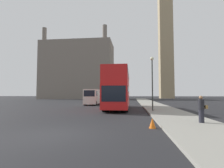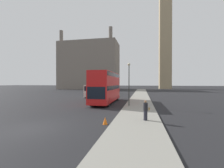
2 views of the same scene
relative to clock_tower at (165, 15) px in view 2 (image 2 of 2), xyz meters
The scene contains 9 objects.
ground_plane 80.96m from the clock_tower, 104.81° to the right, with size 300.00×300.00×0.00m, color black.
sidewalk_strip 79.64m from the clock_tower, 99.43° to the right, with size 3.70×120.00×0.15m.
clock_tower is the anchor object (origin of this frame).
building_block_distant 45.38m from the clock_tower, 165.76° to the right, with size 27.55×13.64×27.28m.
red_double_decker_bus 67.70m from the clock_tower, 106.54° to the right, with size 2.63×10.43×4.67m.
white_van 63.51m from the clock_tower, 114.11° to the right, with size 2.07×5.23×2.61m.
pedestrian 76.33m from the clock_tower, 99.32° to the right, with size 0.51×0.35×1.57m.
street_lamp 68.93m from the clock_tower, 102.27° to the right, with size 0.36×0.36×5.51m.
traffic_cone 78.19m from the clock_tower, 101.59° to the right, with size 0.36×0.36×0.55m.
Camera 2 is at (7.24, -8.80, 3.11)m, focal length 24.00 mm.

